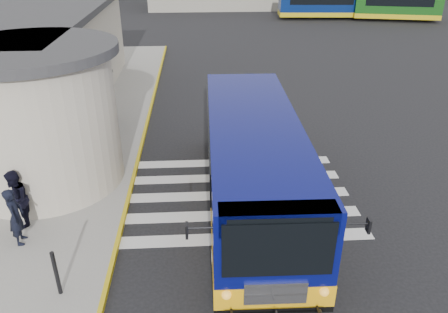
{
  "coord_description": "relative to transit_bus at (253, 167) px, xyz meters",
  "views": [
    {
      "loc": [
        -1.58,
        -13.53,
        8.08
      ],
      "look_at": [
        -0.79,
        -0.5,
        1.36
      ],
      "focal_mm": 35.0,
      "sensor_mm": 36.0,
      "label": 1
    }
  ],
  "objects": [
    {
      "name": "far_bus_a",
      "position": [
        11.06,
        34.48,
        -0.05
      ],
      "size": [
        8.42,
        2.85,
        2.14
      ],
      "rotation": [
        0.0,
        0.0,
        1.51
      ],
      "color": "#071A51",
      "rests_on": "ground"
    },
    {
      "name": "curb_strip",
      "position": [
        -4.13,
        5.46,
        -1.36
      ],
      "size": [
        0.12,
        34.0,
        0.16
      ],
      "primitive_type": "cube",
      "color": "gold",
      "rests_on": "ground"
    },
    {
      "name": "far_bus_b",
      "position": [
        18.57,
        32.89,
        -0.04
      ],
      "size": [
        8.63,
        4.14,
        2.15
      ],
      "rotation": [
        0.0,
        0.0,
        1.34
      ],
      "color": "#154B14",
      "rests_on": "ground"
    },
    {
      "name": "ground",
      "position": [
        -0.08,
        1.46,
        -1.44
      ],
      "size": [
        140.0,
        140.0,
        0.0
      ],
      "primitive_type": "plane",
      "color": "black",
      "rests_on": "ground"
    },
    {
      "name": "pedestrian_b",
      "position": [
        -7.12,
        -0.88,
        -0.37
      ],
      "size": [
        0.86,
        1.01,
        1.83
      ],
      "primitive_type": "imported",
      "rotation": [
        0.0,
        0.0,
        -1.37
      ],
      "color": "black",
      "rests_on": "sidewalk"
    },
    {
      "name": "crosswalk",
      "position": [
        -0.58,
        0.66,
        -1.43
      ],
      "size": [
        8.0,
        5.35,
        0.01
      ],
      "color": "silver",
      "rests_on": "ground"
    },
    {
      "name": "transit_bus",
      "position": [
        0.0,
        0.0,
        0.0
      ],
      "size": [
        3.89,
        10.72,
        3.01
      ],
      "rotation": [
        0.0,
        0.0,
        -0.02
      ],
      "color": "#070C5D",
      "rests_on": "ground"
    },
    {
      "name": "bollard",
      "position": [
        -5.21,
        -3.79,
        -0.66
      ],
      "size": [
        0.1,
        0.1,
        1.26
      ],
      "primitive_type": "cylinder",
      "color": "black",
      "rests_on": "sidewalk"
    },
    {
      "name": "pedestrian_a",
      "position": [
        -6.86,
        -1.67,
        -0.42
      ],
      "size": [
        0.51,
        0.69,
        1.74
      ],
      "primitive_type": "imported",
      "rotation": [
        0.0,
        0.0,
        1.72
      ],
      "color": "black",
      "rests_on": "sidewalk"
    },
    {
      "name": "sidewalk",
      "position": [
        -9.08,
        5.46,
        -1.36
      ],
      "size": [
        10.0,
        34.0,
        0.15
      ],
      "primitive_type": "cube",
      "color": "gray",
      "rests_on": "ground"
    }
  ]
}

